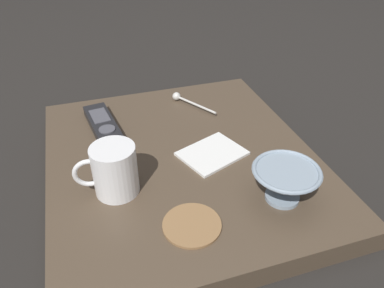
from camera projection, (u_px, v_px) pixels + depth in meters
name	position (u px, v px, depth m)	size (l,w,h in m)	color
ground_plane	(182.00, 172.00, 0.84)	(6.00, 6.00, 0.00)	black
table	(182.00, 164.00, 0.83)	(0.64, 0.57, 0.05)	#4C3D2D
cereal_bowl	(285.00, 182.00, 0.68)	(0.13, 0.13, 0.07)	#8C9EAD
coffee_mug	(114.00, 170.00, 0.69)	(0.08, 0.12, 0.10)	white
teaspoon	(182.00, 99.00, 1.00)	(0.13, 0.08, 0.02)	silver
tv_remote_near	(103.00, 124.00, 0.90)	(0.18, 0.08, 0.03)	black
drink_coaster	(192.00, 225.00, 0.64)	(0.10, 0.10, 0.01)	olive
folded_napkin	(212.00, 153.00, 0.81)	(0.14, 0.16, 0.01)	white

